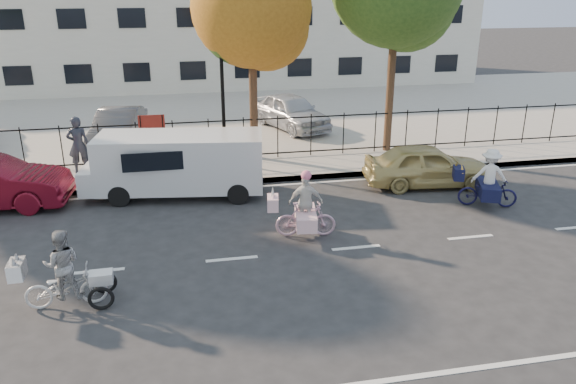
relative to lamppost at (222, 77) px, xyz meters
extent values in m
plane|color=#333334|center=(-0.50, -6.80, -3.11)|extent=(120.00, 120.00, 0.00)
cube|color=#A8A399|center=(-0.50, -1.75, -3.04)|extent=(60.00, 0.10, 0.15)
cube|color=#A8A399|center=(-0.50, -0.70, -3.04)|extent=(60.00, 2.20, 0.15)
cube|color=#A8A399|center=(-0.50, 8.20, -3.04)|extent=(60.00, 15.60, 0.15)
cube|color=silver|center=(-0.50, 18.20, -0.11)|extent=(34.00, 10.00, 6.00)
cylinder|color=black|center=(0.00, 0.00, -0.96)|extent=(0.12, 0.12, 4.00)
sphere|color=white|center=(0.00, 0.00, 1.19)|extent=(0.36, 0.36, 0.36)
cylinder|color=black|center=(-2.70, 0.00, -2.06)|extent=(0.06, 0.06, 1.80)
cylinder|color=black|center=(-2.00, 0.00, -2.06)|extent=(0.06, 0.06, 1.80)
cube|color=#59140F|center=(-2.35, 0.00, -1.46)|extent=(0.85, 0.04, 0.60)
imported|color=silver|center=(-3.88, -8.13, -2.70)|extent=(1.57, 0.59, 0.81)
imported|color=white|center=(-3.88, -8.13, -2.20)|extent=(0.71, 0.56, 1.42)
cube|color=white|center=(-4.69, -8.16, -2.21)|extent=(0.29, 0.51, 0.33)
cone|color=white|center=(-4.69, -8.05, -1.99)|extent=(0.13, 0.13, 0.16)
cone|color=white|center=(-4.69, -8.27, -1.99)|extent=(0.13, 0.13, 0.16)
torus|color=black|center=(-3.20, -8.43, -2.86)|extent=(0.51, 0.09, 0.51)
torus|color=black|center=(-3.20, -7.80, -2.86)|extent=(0.51, 0.09, 0.51)
cube|color=white|center=(-3.20, -8.11, -2.57)|extent=(0.46, 0.33, 0.23)
imported|color=#D5A2B7|center=(1.46, -5.90, -2.66)|extent=(1.56, 0.66, 0.91)
imported|color=silver|center=(1.46, -5.90, -2.20)|extent=(0.88, 0.48, 1.43)
cube|color=#F8BCC5|center=(0.65, -5.77, -2.21)|extent=(0.35, 0.54, 0.33)
cone|color=silver|center=(0.65, -5.77, -1.92)|extent=(0.11, 0.11, 0.29)
cube|color=#F8BCC5|center=(1.46, -5.90, -2.61)|extent=(0.68, 1.24, 0.36)
sphere|color=pink|center=(1.46, -5.90, -1.50)|extent=(0.25, 0.25, 0.25)
imported|color=#111037|center=(6.96, -4.95, -2.69)|extent=(1.71, 1.10, 0.85)
imported|color=white|center=(6.96, -4.95, -2.16)|extent=(1.09, 0.85, 1.48)
cube|color=black|center=(6.17, -4.65, -2.17)|extent=(0.45, 0.58, 0.34)
cone|color=gold|center=(6.17, -4.48, -1.98)|extent=(0.11, 0.22, 0.30)
cone|color=gold|center=(6.17, -4.82, -1.98)|extent=(0.11, 0.22, 0.30)
cube|color=black|center=(6.96, -4.95, -2.59)|extent=(0.92, 1.33, 0.38)
cube|color=white|center=(-1.50, -2.37, -2.05)|extent=(4.97, 2.43, 1.59)
cube|color=white|center=(-4.11, -2.37, -2.49)|extent=(0.68, 1.77, 0.71)
cylinder|color=black|center=(-3.18, -3.15, -2.80)|extent=(0.64, 0.32, 0.62)
cylinder|color=black|center=(-3.18, -1.60, -2.80)|extent=(0.64, 0.32, 0.62)
cylinder|color=black|center=(0.18, -3.15, -2.80)|extent=(0.64, 0.32, 0.62)
cylinder|color=black|center=(0.18, -1.60, -2.80)|extent=(0.64, 0.32, 0.62)
imported|color=tan|center=(6.00, -3.00, -2.45)|extent=(4.02, 1.95, 1.32)
imported|color=black|center=(-4.71, 0.00, -2.03)|extent=(0.71, 0.50, 1.86)
imported|color=#45474C|center=(-3.71, 2.97, -2.27)|extent=(2.04, 4.37, 1.39)
imported|color=#B5B8BD|center=(3.20, 4.40, -2.24)|extent=(3.07, 4.59, 1.45)
cylinder|color=#442D1D|center=(1.08, 0.50, -0.82)|extent=(0.28, 0.28, 4.59)
sphere|color=#9F6219|center=(1.08, 0.50, 2.13)|extent=(3.93, 3.93, 3.93)
sphere|color=#9F6219|center=(1.58, 0.70, 1.47)|extent=(2.88, 2.88, 2.88)
cylinder|color=#442D1D|center=(6.01, 0.50, -0.45)|extent=(0.28, 0.28, 5.33)
sphere|color=#385B1E|center=(6.51, 0.70, 2.21)|extent=(3.35, 3.35, 3.35)
camera|label=1|loc=(-1.50, -18.41, 2.92)|focal=35.00mm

